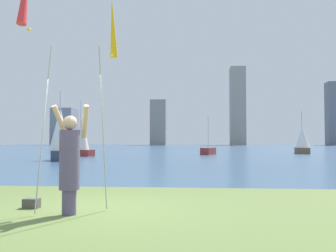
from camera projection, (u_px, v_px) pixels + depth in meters
ground at (188, 150)px, 58.00m from camera, size 120.00×138.00×0.12m
person at (70, 160)px, 6.81m from camera, size 0.72×0.54×1.98m
kite_flag_right at (112, 33)px, 7.70m from camera, size 0.16×1.25×4.19m
bag at (32, 203)px, 7.44m from camera, size 0.30×0.20×0.19m
sailboat_1 at (60, 135)px, 25.49m from camera, size 1.87×2.98×4.67m
sailboat_2 at (208, 151)px, 36.02m from camera, size 1.56×2.36×3.68m
sailboat_3 at (82, 137)px, 32.51m from camera, size 2.59×1.76×4.75m
sailboat_4 at (302, 140)px, 38.40m from camera, size 1.44×2.87×4.33m
skyline_tower_0 at (64, 127)px, 115.24m from camera, size 6.50×6.69×11.07m
skyline_tower_1 at (159, 123)px, 109.50m from camera, size 4.47×5.08×13.00m
skyline_tower_2 at (238, 106)px, 110.98m from camera, size 4.31×6.29×22.69m
skyline_tower_3 at (333, 114)px, 108.83m from camera, size 3.39×4.11×18.15m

